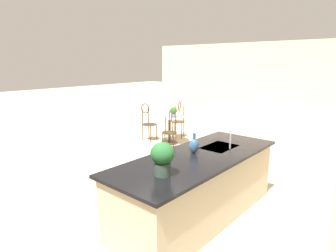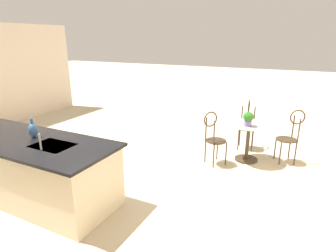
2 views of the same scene
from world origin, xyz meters
name	(u,v)px [view 1 (image 1 of 2)]	position (x,y,z in m)	size (l,w,h in m)	color
ground_plane	(167,192)	(0.00, 0.00, 0.00)	(40.00, 40.00, 0.00)	beige
wall_left_window	(271,93)	(-4.26, 0.00, 1.35)	(0.12, 7.80, 2.70)	beige
kitchen_island	(198,186)	(0.30, 0.85, 0.46)	(2.80, 1.06, 0.92)	beige
bistro_table	(170,127)	(-2.32, -1.94, 0.45)	(0.80, 0.80, 0.74)	#3D2D1E
chair_near_window	(179,117)	(-3.04, -2.20, 0.57)	(0.52, 0.51, 1.04)	#3D2D1E
chair_by_island	(148,120)	(-2.16, -2.60, 0.57)	(0.42, 0.50, 1.04)	#3D2D1E
chair_toward_desk	(170,129)	(-1.78, -1.47, 0.57)	(0.53, 0.53, 1.04)	#3D2D1E
sink_faucet	(230,142)	(-0.25, 1.03, 1.03)	(0.02, 0.02, 0.22)	#B2B5BA
potted_plant_on_table	(173,111)	(-2.31, -1.80, 0.89)	(0.19, 0.19, 0.27)	#7A669E
potted_plant_counter_far	(162,157)	(1.15, 0.95, 1.14)	(0.27, 0.27, 0.39)	#385147
vase_on_counter	(194,145)	(0.25, 0.74, 1.03)	(0.13, 0.13, 0.29)	#386099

